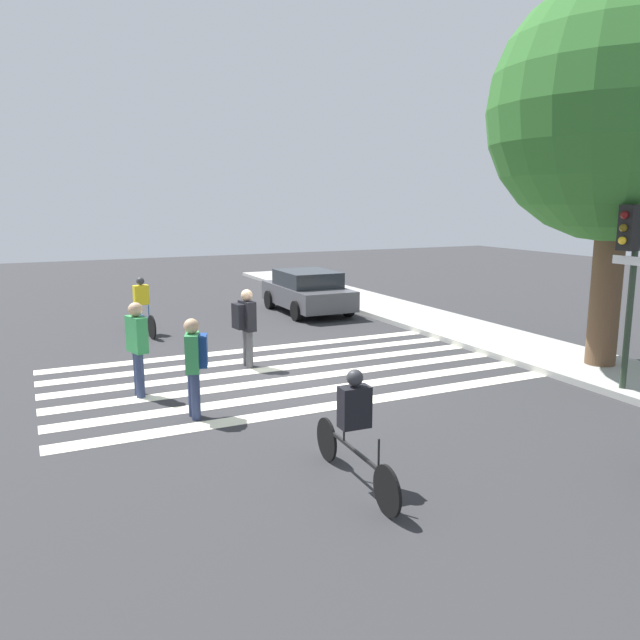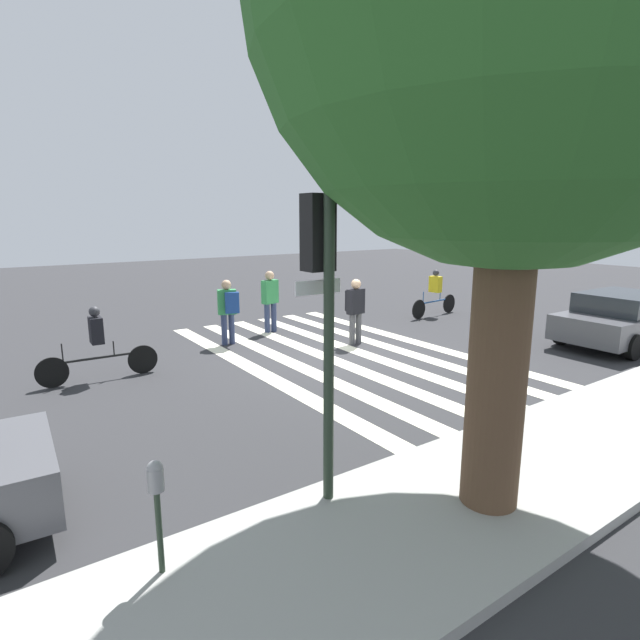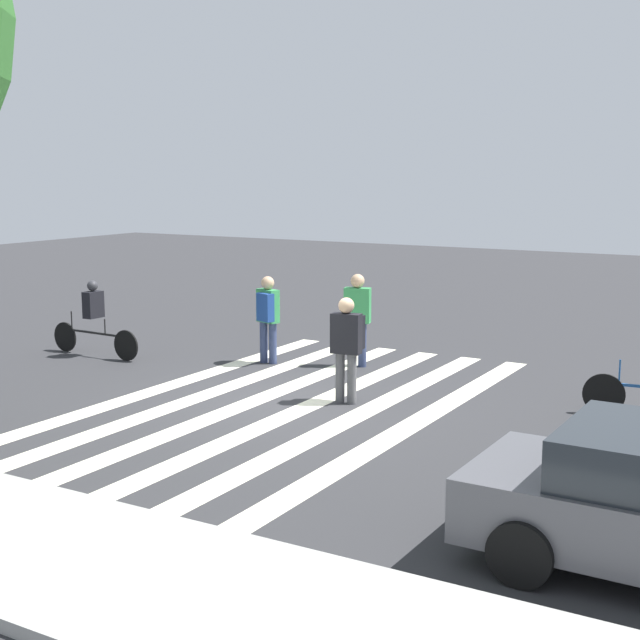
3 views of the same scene
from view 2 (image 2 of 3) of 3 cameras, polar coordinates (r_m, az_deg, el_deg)
ground_plane at (r=12.64m, az=2.39°, el=-3.88°), size 60.00×60.00×0.00m
sidewalk_curb at (r=8.78m, az=28.38°, el=-12.06°), size 36.00×2.50×0.14m
crosswalk_stripes at (r=12.64m, az=2.39°, el=-3.86°), size 5.24×10.00×0.01m
traffic_light at (r=5.53m, az=0.20°, el=4.36°), size 0.60×0.50×3.85m
parking_meter at (r=5.01m, az=-18.17°, el=-18.31°), size 0.15×0.15×1.27m
pedestrian_child_with_backpack at (r=13.42m, az=4.01°, el=1.58°), size 0.52×0.45×1.78m
pedestrian_adult_blue_shirt at (r=14.88m, az=-5.73°, el=2.54°), size 0.55×0.36×1.84m
pedestrian_adult_yellow_jacket at (r=13.54m, az=-10.45°, el=1.45°), size 0.53×0.50×1.76m
cyclist_far_lane at (r=11.41m, az=-24.13°, el=-2.17°), size 2.41×0.41×1.59m
cyclist_near_curb at (r=17.74m, az=13.02°, el=3.22°), size 2.40×0.42×1.61m
car_parked_dark_suv at (r=15.61m, az=31.23°, el=0.16°), size 4.03×2.06×1.42m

